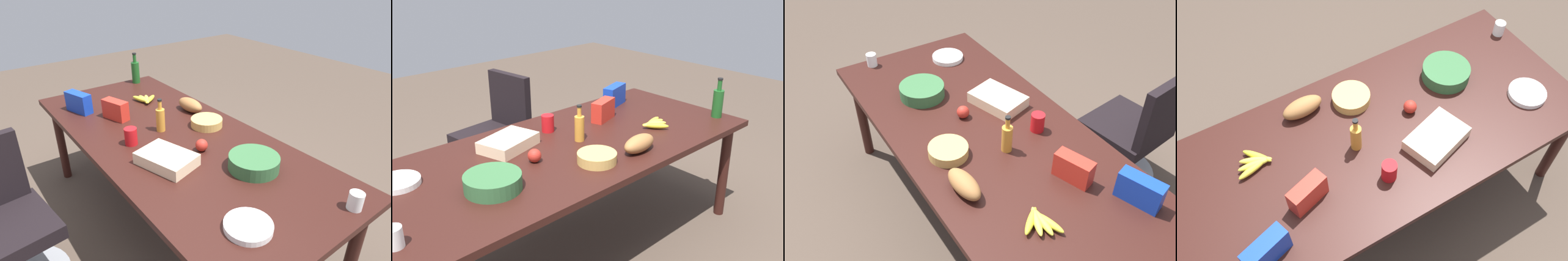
% 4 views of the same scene
% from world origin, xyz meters
% --- Properties ---
extents(ground_plane, '(10.00, 10.00, 0.00)m').
position_xyz_m(ground_plane, '(0.00, 0.00, 0.00)').
color(ground_plane, '#4D3E34').
extents(conference_table, '(2.41, 1.05, 0.74)m').
position_xyz_m(conference_table, '(0.00, 0.00, 0.68)').
color(conference_table, black).
rests_on(conference_table, ground).
extents(dressing_bottle, '(0.07, 0.07, 0.23)m').
position_xyz_m(dressing_bottle, '(0.12, 0.01, 0.83)').
color(dressing_bottle, gold).
rests_on(dressing_bottle, conference_table).
extents(banana_bunch, '(0.21, 0.18, 0.04)m').
position_xyz_m(banana_bunch, '(0.63, -0.16, 0.77)').
color(banana_bunch, yellow).
rests_on(banana_bunch, conference_table).
extents(salad_bowl, '(0.30, 0.30, 0.08)m').
position_xyz_m(salad_bowl, '(-0.59, -0.15, 0.78)').
color(salad_bowl, '#316237').
rests_on(salad_bowl, conference_table).
extents(chip_bag_red, '(0.21, 0.14, 0.14)m').
position_xyz_m(chip_bag_red, '(0.48, 0.17, 0.81)').
color(chip_bag_red, red).
rests_on(chip_bag_red, conference_table).
extents(paper_plate_stack, '(0.24, 0.24, 0.03)m').
position_xyz_m(paper_plate_stack, '(-0.92, 0.21, 0.76)').
color(paper_plate_stack, white).
rests_on(paper_plate_stack, conference_table).
extents(chip_bowl, '(0.26, 0.26, 0.06)m').
position_xyz_m(chip_bowl, '(-0.01, -0.28, 0.77)').
color(chip_bowl, tan).
rests_on(chip_bowl, conference_table).
extents(bread_loaf, '(0.25, 0.13, 0.10)m').
position_xyz_m(bread_loaf, '(0.26, -0.35, 0.79)').
color(bread_loaf, '#986335').
rests_on(bread_loaf, conference_table).
extents(red_solo_cup, '(0.10, 0.10, 0.11)m').
position_xyz_m(red_solo_cup, '(0.07, 0.26, 0.80)').
color(red_solo_cup, red).
rests_on(red_solo_cup, conference_table).
extents(apple_red, '(0.08, 0.08, 0.08)m').
position_xyz_m(apple_red, '(-0.26, -0.04, 0.78)').
color(apple_red, '#AF281E').
rests_on(apple_red, conference_table).
extents(sheet_cake, '(0.37, 0.30, 0.07)m').
position_xyz_m(sheet_cake, '(-0.26, 0.21, 0.78)').
color(sheet_cake, beige).
rests_on(sheet_cake, conference_table).
extents(chip_bag_blue, '(0.23, 0.14, 0.15)m').
position_xyz_m(chip_bag_blue, '(0.77, 0.33, 0.82)').
color(chip_bag_blue, '#143AB6').
rests_on(chip_bag_blue, conference_table).
extents(paper_cup, '(0.09, 0.09, 0.09)m').
position_xyz_m(paper_cup, '(-1.12, -0.29, 0.79)').
color(paper_cup, white).
rests_on(paper_cup, conference_table).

